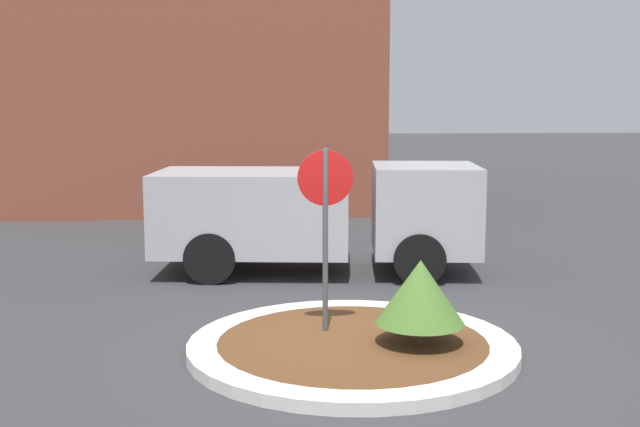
% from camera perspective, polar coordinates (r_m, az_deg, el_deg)
% --- Properties ---
extents(ground_plane, '(120.00, 120.00, 0.00)m').
position_cam_1_polar(ground_plane, '(9.98, 2.31, -9.86)').
color(ground_plane, '#38383A').
extents(traffic_island, '(4.04, 4.04, 0.15)m').
position_cam_1_polar(traffic_island, '(9.95, 2.31, -9.45)').
color(traffic_island, silver).
rests_on(traffic_island, ground_plane).
extents(stop_sign, '(0.70, 0.07, 2.48)m').
position_cam_1_polar(stop_sign, '(10.02, 0.38, 0.31)').
color(stop_sign, '#4C4C51').
rests_on(stop_sign, ground_plane).
extents(island_shrub, '(1.08, 1.08, 1.03)m').
position_cam_1_polar(island_shrub, '(9.72, 7.14, -5.55)').
color(island_shrub, brown).
rests_on(island_shrub, traffic_island).
extents(utility_truck, '(5.83, 2.63, 1.93)m').
position_cam_1_polar(utility_truck, '(14.19, -0.44, 0.12)').
color(utility_truck, '#B2B2B7').
rests_on(utility_truck, ground_plane).
extents(storefront_building, '(10.44, 6.07, 7.96)m').
position_cam_1_polar(storefront_building, '(23.60, -9.09, 10.29)').
color(storefront_building, brown).
rests_on(storefront_building, ground_plane).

